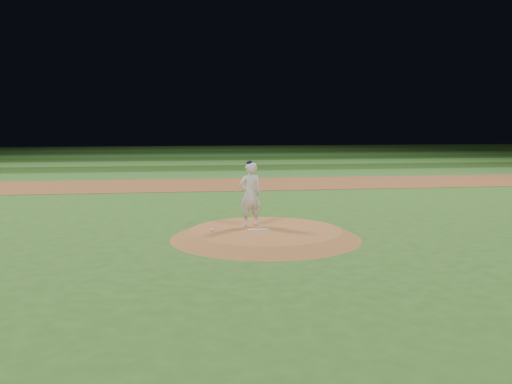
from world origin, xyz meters
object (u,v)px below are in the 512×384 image
(pitchers_mound, at_px, (266,234))
(rosin_bag, at_px, (212,230))
(pitcher_on_mound, at_px, (250,194))
(pitching_rubber, at_px, (258,230))

(pitchers_mound, distance_m, rosin_bag, 1.55)
(rosin_bag, xyz_separation_m, pitcher_on_mound, (1.18, 0.58, 0.94))
(pitchers_mound, xyz_separation_m, rosin_bag, (-1.55, 0.06, 0.15))
(pitching_rubber, xyz_separation_m, rosin_bag, (-1.32, 0.10, 0.01))
(pitchers_mound, bearing_deg, pitcher_on_mound, 120.07)
(pitcher_on_mound, bearing_deg, pitching_rubber, -77.88)
(pitcher_on_mound, bearing_deg, rosin_bag, -153.77)
(pitchers_mound, relative_size, pitching_rubber, 9.15)
(pitching_rubber, bearing_deg, pitchers_mound, 14.42)
(pitchers_mound, relative_size, rosin_bag, 50.86)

